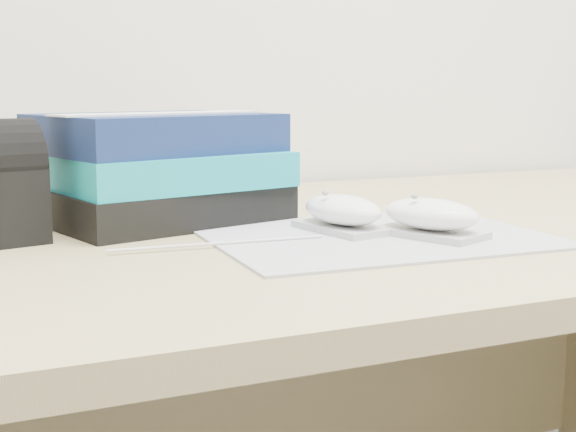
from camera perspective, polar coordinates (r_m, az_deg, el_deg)
name	(u,v)px	position (r m, az deg, el deg)	size (l,w,h in m)	color
desk	(300,386)	(1.11, 0.86, -12.01)	(1.60, 0.80, 0.73)	tan
mousepad	(375,236)	(0.91, 6.19, -1.41)	(0.37, 0.29, 0.00)	gray
mouse_rear	(342,213)	(0.92, 3.90, 0.23)	(0.09, 0.13, 0.05)	#ADADB0
mouse_front	(431,217)	(0.90, 10.13, -0.09)	(0.10, 0.13, 0.05)	#A6A6A9
usb_cable	(219,243)	(0.85, -4.96, -1.95)	(0.00, 0.00, 0.23)	silver
book_stack	(159,168)	(1.02, -9.15, 3.37)	(0.32, 0.28, 0.14)	black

